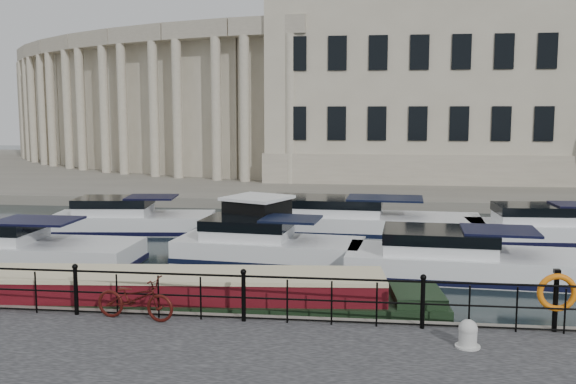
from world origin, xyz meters
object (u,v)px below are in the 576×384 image
object	(u,v)px
bicycle	(135,298)
mooring_bollard	(468,334)
narrowboat	(145,304)
harbour_hut	(257,226)
life_ring_post	(557,293)

from	to	relation	value
bicycle	mooring_bollard	xyz separation A→B (m)	(7.31, -0.87, -0.23)
narrowboat	harbour_hut	distance (m)	8.46
bicycle	narrowboat	size ratio (longest dim) A/B	0.12
narrowboat	life_ring_post	bearing A→B (deg)	-13.61
mooring_bollard	narrowboat	xyz separation A→B (m)	(-7.72, 2.63, -0.45)
mooring_bollard	harbour_hut	bearing A→B (deg)	119.48
narrowboat	bicycle	bearing A→B (deg)	-81.84
bicycle	mooring_bollard	size ratio (longest dim) A/B	3.32
narrowboat	harbour_hut	xyz separation A→B (m)	(1.54, 8.29, 0.59)
life_ring_post	narrowboat	size ratio (longest dim) A/B	0.09
bicycle	narrowboat	world-z (taller)	bicycle
bicycle	harbour_hut	xyz separation A→B (m)	(1.14, 10.05, -0.10)
bicycle	life_ring_post	size ratio (longest dim) A/B	1.39
mooring_bollard	life_ring_post	bearing A→B (deg)	29.45
harbour_hut	life_ring_post	bearing A→B (deg)	-26.05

